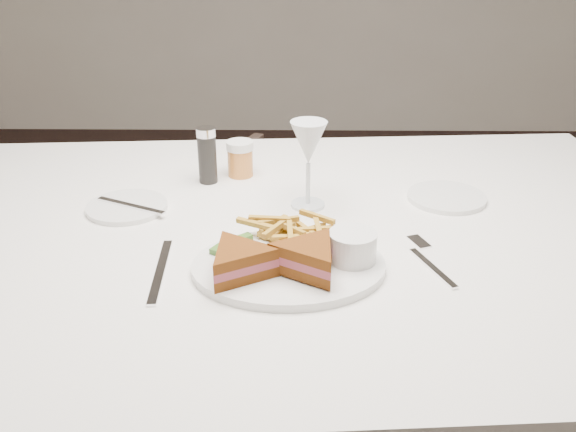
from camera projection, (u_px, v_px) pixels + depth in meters
The scene contains 4 objects.
ground at pixel (405, 398), 1.87m from camera, with size 5.00×5.00×0.00m, color black.
table at pixel (288, 386), 1.36m from camera, with size 1.56×1.04×0.75m, color white.
chair_far at pixel (300, 235), 2.14m from camera, with size 0.60×0.56×0.61m, color #433229.
table_setting at pixel (286, 225), 1.13m from camera, with size 0.81×0.60×0.18m.
Camera 1 is at (-0.32, -1.46, 1.29)m, focal length 40.00 mm.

